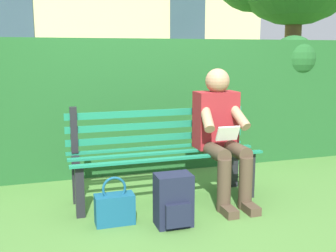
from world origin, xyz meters
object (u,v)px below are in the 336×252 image
object	(u,v)px
person_seated	(221,131)
backpack	(173,200)
park_bench	(162,151)
handbag	(115,208)

from	to	relation	value
person_seated	backpack	world-z (taller)	person_seated
park_bench	person_seated	bearing A→B (deg)	160.18
person_seated	handbag	world-z (taller)	person_seated
backpack	handbag	xyz separation A→B (m)	(0.43, -0.16, -0.07)
park_bench	person_seated	world-z (taller)	person_seated
park_bench	backpack	world-z (taller)	park_bench
backpack	park_bench	bearing A→B (deg)	-98.68
person_seated	handbag	xyz separation A→B (m)	(1.02, 0.28, -0.50)
park_bench	backpack	xyz separation A→B (m)	(0.10, 0.62, -0.24)
backpack	handbag	bearing A→B (deg)	-20.93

